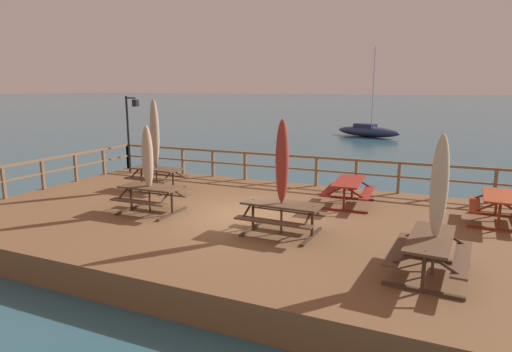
{
  "coord_description": "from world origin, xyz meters",
  "views": [
    {
      "loc": [
        5.12,
        -10.74,
        4.21
      ],
      "look_at": [
        0.0,
        0.7,
        1.69
      ],
      "focal_mm": 30.75,
      "sensor_mm": 36.0,
      "label": 1
    }
  ],
  "objects_px": {
    "picnic_table_mid_centre": "(499,202)",
    "patio_umbrella_short_back": "(155,132)",
    "picnic_table_back_left": "(151,193)",
    "picnic_table_front_right": "(349,187)",
    "picnic_table_mid_left": "(282,211)",
    "patio_umbrella_tall_back_left": "(439,187)",
    "lamp_post_hooked": "(131,122)",
    "patio_umbrella_tall_mid_right": "(282,162)",
    "picnic_table_back_right": "(430,247)",
    "patio_umbrella_tall_back_right": "(148,158)",
    "picnic_table_front_left": "(157,174)",
    "sailboat_distant": "(368,131)"
  },
  "relations": [
    {
      "from": "picnic_table_mid_centre",
      "to": "patio_umbrella_short_back",
      "type": "xyz_separation_m",
      "value": [
        -10.72,
        -0.38,
        1.46
      ]
    },
    {
      "from": "picnic_table_back_left",
      "to": "picnic_table_front_right",
      "type": "distance_m",
      "value": 5.9
    },
    {
      "from": "picnic_table_mid_left",
      "to": "picnic_table_mid_centre",
      "type": "relative_size",
      "value": 1.05
    },
    {
      "from": "picnic_table_mid_left",
      "to": "picnic_table_mid_centre",
      "type": "xyz_separation_m",
      "value": [
        4.93,
        3.13,
        -0.0
      ]
    },
    {
      "from": "picnic_table_front_right",
      "to": "patio_umbrella_tall_back_left",
      "type": "xyz_separation_m",
      "value": [
        2.61,
        -4.45,
        1.17
      ]
    },
    {
      "from": "picnic_table_mid_centre",
      "to": "lamp_post_hooked",
      "type": "height_order",
      "value": "lamp_post_hooked"
    },
    {
      "from": "patio_umbrella_tall_mid_right",
      "to": "patio_umbrella_tall_back_left",
      "type": "distance_m",
      "value": 3.7
    },
    {
      "from": "picnic_table_front_right",
      "to": "lamp_post_hooked",
      "type": "height_order",
      "value": "lamp_post_hooked"
    },
    {
      "from": "picnic_table_back_right",
      "to": "patio_umbrella_short_back",
      "type": "bearing_deg",
      "value": 156.92
    },
    {
      "from": "picnic_table_mid_left",
      "to": "picnic_table_back_right",
      "type": "xyz_separation_m",
      "value": [
        3.45,
        -1.18,
        0.0
      ]
    },
    {
      "from": "picnic_table_back_left",
      "to": "patio_umbrella_tall_back_left",
      "type": "xyz_separation_m",
      "value": [
        7.62,
        -1.34,
        1.18
      ]
    },
    {
      "from": "picnic_table_back_left",
      "to": "patio_umbrella_tall_back_right",
      "type": "relative_size",
      "value": 0.72
    },
    {
      "from": "patio_umbrella_tall_mid_right",
      "to": "lamp_post_hooked",
      "type": "xyz_separation_m",
      "value": [
        -8.66,
        4.95,
        0.33
      ]
    },
    {
      "from": "picnic_table_back_left",
      "to": "picnic_table_front_right",
      "type": "bearing_deg",
      "value": 31.86
    },
    {
      "from": "picnic_table_mid_left",
      "to": "picnic_table_front_left",
      "type": "bearing_deg",
      "value": 154.89
    },
    {
      "from": "patio_umbrella_tall_mid_right",
      "to": "patio_umbrella_tall_back_right",
      "type": "bearing_deg",
      "value": 176.99
    },
    {
      "from": "picnic_table_front_left",
      "to": "patio_umbrella_short_back",
      "type": "xyz_separation_m",
      "value": [
        -0.06,
        0.07,
        1.46
      ]
    },
    {
      "from": "patio_umbrella_tall_back_right",
      "to": "picnic_table_front_left",
      "type": "bearing_deg",
      "value": 122.58
    },
    {
      "from": "picnic_table_front_left",
      "to": "sailboat_distant",
      "type": "relative_size",
      "value": 0.24
    },
    {
      "from": "sailboat_distant",
      "to": "picnic_table_back_left",
      "type": "bearing_deg",
      "value": -91.89
    },
    {
      "from": "patio_umbrella_short_back",
      "to": "picnic_table_front_right",
      "type": "bearing_deg",
      "value": 4.84
    },
    {
      "from": "patio_umbrella_tall_back_right",
      "to": "lamp_post_hooked",
      "type": "xyz_separation_m",
      "value": [
        -4.51,
        4.73,
        0.52
      ]
    },
    {
      "from": "patio_umbrella_tall_mid_right",
      "to": "lamp_post_hooked",
      "type": "bearing_deg",
      "value": 150.23
    },
    {
      "from": "picnic_table_mid_left",
      "to": "lamp_post_hooked",
      "type": "xyz_separation_m",
      "value": [
        -8.66,
        4.95,
        1.55
      ]
    },
    {
      "from": "patio_umbrella_tall_back_right",
      "to": "patio_umbrella_tall_back_left",
      "type": "bearing_deg",
      "value": -9.94
    },
    {
      "from": "lamp_post_hooked",
      "to": "picnic_table_mid_left",
      "type": "bearing_deg",
      "value": -29.75
    },
    {
      "from": "picnic_table_mid_left",
      "to": "sailboat_distant",
      "type": "xyz_separation_m",
      "value": [
        -3.13,
        29.61,
        -0.74
      ]
    },
    {
      "from": "patio_umbrella_tall_back_left",
      "to": "sailboat_distant",
      "type": "relative_size",
      "value": 0.35
    },
    {
      "from": "picnic_table_back_right",
      "to": "picnic_table_front_right",
      "type": "bearing_deg",
      "value": 119.38
    },
    {
      "from": "picnic_table_mid_centre",
      "to": "picnic_table_mid_left",
      "type": "bearing_deg",
      "value": -147.55
    },
    {
      "from": "sailboat_distant",
      "to": "patio_umbrella_tall_mid_right",
      "type": "bearing_deg",
      "value": -83.98
    },
    {
      "from": "picnic_table_mid_left",
      "to": "lamp_post_hooked",
      "type": "relative_size",
      "value": 0.61
    },
    {
      "from": "picnic_table_back_left",
      "to": "patio_umbrella_short_back",
      "type": "xyz_separation_m",
      "value": [
        -1.7,
        2.55,
        1.46
      ]
    },
    {
      "from": "picnic_table_front_right",
      "to": "patio_umbrella_tall_back_right",
      "type": "height_order",
      "value": "patio_umbrella_tall_back_right"
    },
    {
      "from": "picnic_table_back_left",
      "to": "picnic_table_mid_centre",
      "type": "bearing_deg",
      "value": 17.95
    },
    {
      "from": "patio_umbrella_tall_back_right",
      "to": "lamp_post_hooked",
      "type": "distance_m",
      "value": 6.56
    },
    {
      "from": "picnic_table_front_left",
      "to": "lamp_post_hooked",
      "type": "bearing_deg",
      "value": 142.3
    },
    {
      "from": "patio_umbrella_short_back",
      "to": "lamp_post_hooked",
      "type": "xyz_separation_m",
      "value": [
        -2.87,
        2.2,
        0.1
      ]
    },
    {
      "from": "patio_umbrella_short_back",
      "to": "patio_umbrella_tall_back_left",
      "type": "distance_m",
      "value": 10.1
    },
    {
      "from": "picnic_table_mid_left",
      "to": "picnic_table_back_right",
      "type": "relative_size",
      "value": 0.95
    },
    {
      "from": "patio_umbrella_short_back",
      "to": "patio_umbrella_tall_back_right",
      "type": "distance_m",
      "value": 3.05
    },
    {
      "from": "picnic_table_mid_centre",
      "to": "sailboat_distant",
      "type": "height_order",
      "value": "sailboat_distant"
    },
    {
      "from": "picnic_table_mid_left",
      "to": "patio_umbrella_short_back",
      "type": "height_order",
      "value": "patio_umbrella_short_back"
    },
    {
      "from": "picnic_table_mid_centre",
      "to": "patio_umbrella_tall_mid_right",
      "type": "relative_size",
      "value": 0.67
    },
    {
      "from": "picnic_table_mid_left",
      "to": "picnic_table_back_left",
      "type": "bearing_deg",
      "value": 177.07
    },
    {
      "from": "lamp_post_hooked",
      "to": "sailboat_distant",
      "type": "distance_m",
      "value": 25.37
    },
    {
      "from": "picnic_table_mid_left",
      "to": "lamp_post_hooked",
      "type": "height_order",
      "value": "lamp_post_hooked"
    },
    {
      "from": "picnic_table_mid_left",
      "to": "patio_umbrella_tall_mid_right",
      "type": "xyz_separation_m",
      "value": [
        -0.01,
        -0.0,
        1.23
      ]
    },
    {
      "from": "patio_umbrella_tall_mid_right",
      "to": "sailboat_distant",
      "type": "height_order",
      "value": "sailboat_distant"
    },
    {
      "from": "patio_umbrella_tall_back_left",
      "to": "picnic_table_front_right",
      "type": "bearing_deg",
      "value": 120.39
    }
  ]
}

